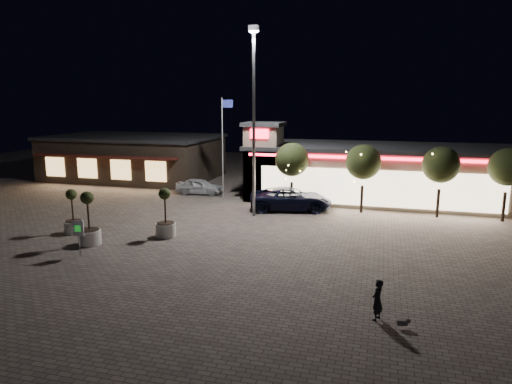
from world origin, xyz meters
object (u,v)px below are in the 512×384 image
(pickup_truck, at_px, (291,199))
(valet_sign, at_px, (78,231))
(pedestrian, at_px, (377,300))
(planter_left, at_px, (73,220))
(white_sedan, at_px, (199,186))
(planter_mid, at_px, (89,228))

(pickup_truck, height_order, valet_sign, valet_sign)
(pedestrian, bearing_deg, valet_sign, -78.06)
(pedestrian, xyz_separation_m, planter_left, (-17.51, 6.46, 0.06))
(planter_left, relative_size, valet_sign, 1.47)
(pedestrian, bearing_deg, white_sedan, -118.48)
(planter_left, relative_size, planter_mid, 0.90)
(pedestrian, bearing_deg, pickup_truck, -134.29)
(pedestrian, height_order, planter_left, planter_left)
(planter_mid, bearing_deg, pedestrian, -17.65)
(pickup_truck, distance_m, valet_sign, 15.14)
(planter_mid, bearing_deg, pickup_truck, 50.38)
(white_sedan, relative_size, planter_left, 1.48)
(planter_mid, relative_size, valet_sign, 1.63)
(planter_mid, distance_m, valet_sign, 1.90)
(pickup_truck, distance_m, planter_mid, 14.11)
(pedestrian, bearing_deg, planter_left, -86.33)
(pedestrian, relative_size, valet_sign, 0.84)
(planter_mid, bearing_deg, white_sedan, 88.02)
(pickup_truck, relative_size, pedestrian, 3.84)
(pickup_truck, height_order, pedestrian, pickup_truck)
(pickup_truck, height_order, planter_left, planter_left)
(pickup_truck, xyz_separation_m, planter_left, (-11.23, -9.26, 0.01))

